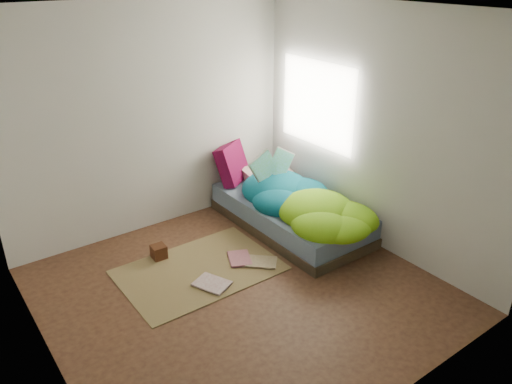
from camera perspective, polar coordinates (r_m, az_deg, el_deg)
ground at (r=4.98m, az=-1.70°, el=-11.23°), size 3.50×3.50×0.00m
room_walls at (r=4.24m, az=-1.89°, el=6.90°), size 3.54×3.54×2.62m
bed at (r=6.01m, az=3.92°, el=-2.54°), size 1.00×2.00×0.34m
duvet at (r=5.71m, az=5.44°, el=-0.32°), size 0.96×1.84×0.34m
rug at (r=5.30m, az=-6.50°, el=-8.85°), size 1.60×1.10×0.01m
pillow_floral at (r=6.50m, az=1.21°, el=2.07°), size 0.62×0.40×0.14m
pillow_magenta at (r=6.37m, az=-2.74°, el=3.30°), size 0.51×0.39×0.50m
open_book at (r=5.88m, az=1.92°, el=4.00°), size 0.52×0.14×0.31m
wooden_box at (r=5.51m, az=-11.05°, el=-6.72°), size 0.15×0.15×0.15m
floor_book_a at (r=4.97m, az=-5.89°, el=-11.12°), size 0.36×0.41×0.03m
floor_book_b at (r=5.39m, az=-3.11°, el=-7.75°), size 0.33×0.37×0.03m
floor_book_c at (r=5.26m, az=0.50°, el=-8.70°), size 0.39×0.39×0.02m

